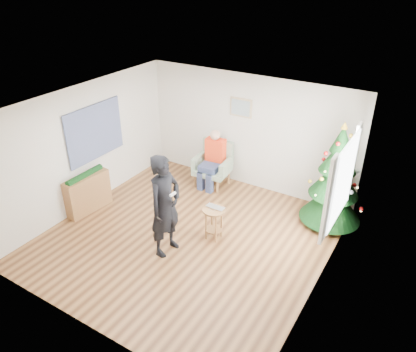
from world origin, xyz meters
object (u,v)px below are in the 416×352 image
Objects in this scene: christmas_tree at (335,180)px; standing_man at (165,206)px; stool at (214,223)px; console at (88,193)px; armchair at (213,169)px.

christmas_tree is 1.13× the size of standing_man.
christmas_tree reaches higher than standing_man.
stool is 0.65× the size of console.
armchair is (-2.80, 0.13, -0.59)m from christmas_tree.
armchair is at bearing 15.88° from standing_man.
console is (-2.22, 0.23, -0.55)m from standing_man.
console is (-4.48, -2.19, -0.57)m from christmas_tree.
console is at bearing -130.87° from armchair.
armchair is at bearing 120.99° from stool.
console is at bearing -169.16° from stool.
armchair is (-1.08, 1.79, 0.05)m from stool.
christmas_tree is 2.86m from armchair.
armchair reaches higher than console.
christmas_tree is at bearing 31.65° from console.
standing_man is (0.54, -2.55, 0.57)m from armchair.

